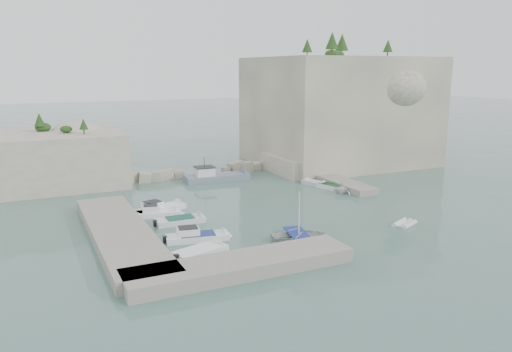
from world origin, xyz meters
name	(u,v)px	position (x,y,z in m)	size (l,w,h in m)	color
ground	(280,214)	(0.00, 0.00, 0.00)	(400.00, 400.00, 0.00)	#4C7269
cliff_east	(338,111)	(23.00, 23.00, 8.50)	(26.00, 22.00, 17.00)	beige
cliff_terrace	(300,164)	(13.00, 18.00, 1.25)	(8.00, 10.00, 2.50)	beige
outcrop_west	(60,159)	(-20.00, 25.00, 3.50)	(16.00, 14.00, 7.00)	beige
quay_west	(120,234)	(-17.00, -1.00, 0.55)	(5.00, 24.00, 1.10)	#9E9689
quay_south	(241,265)	(-10.00, -12.50, 0.55)	(18.00, 4.00, 1.10)	#9E9689
ledge_east	(333,180)	(13.50, 10.00, 0.40)	(3.00, 16.00, 0.80)	#9E9689
breakwater	(203,171)	(-1.00, 22.00, 0.70)	(28.00, 3.00, 1.40)	beige
motorboat_a	(160,211)	(-11.43, 6.46, 0.00)	(6.34, 1.89, 1.40)	white
motorboat_b	(158,216)	(-12.08, 4.77, 0.00)	(5.19, 1.70, 1.40)	white
motorboat_c	(180,223)	(-10.61, 1.47, 0.00)	(5.39, 1.96, 0.70)	silver
motorboat_d	(198,240)	(-10.68, -4.15, 0.00)	(6.23, 1.85, 1.40)	white
motorboat_e	(200,255)	(-11.66, -7.70, 0.00)	(5.04, 2.06, 0.70)	white
rowboat	(299,239)	(-2.27, -7.93, 0.00)	(3.64, 5.09, 1.06)	silver
inflatable_dinghy	(405,225)	(9.36, -8.82, 0.00)	(2.84, 1.38, 0.44)	silver
tender_east_a	(343,193)	(11.48, 4.76, 0.00)	(2.59, 3.00, 1.58)	silver
tender_east_b	(333,189)	(11.50, 6.96, 0.00)	(4.68, 1.60, 0.70)	white
tender_east_c	(317,185)	(10.70, 9.66, 0.00)	(4.65, 1.50, 0.70)	silver
tender_east_d	(302,179)	(11.00, 14.11, 0.00)	(1.73, 4.59, 1.77)	white
work_boat	(217,180)	(-0.22, 18.26, 0.00)	(9.79, 2.89, 2.20)	slate
rowboat_mast	(299,212)	(-2.27, -7.93, 2.63)	(0.10, 0.10, 4.20)	white
vegetation	(308,51)	(17.83, 24.40, 17.93)	(53.48, 13.88, 13.40)	#1E4219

